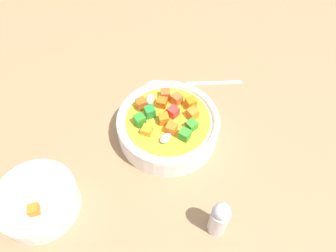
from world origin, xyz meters
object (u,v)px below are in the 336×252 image
soup_bowl_main (168,125)px  spoon (181,83)px  pepper_shaker (219,219)px  side_bowl_small (37,200)px

soup_bowl_main → spoon: (-13.12, -0.82, -2.35)cm
soup_bowl_main → pepper_shaker: pepper_shaker is taller
spoon → pepper_shaker: (28.32, 12.75, 3.61)cm
side_bowl_small → soup_bowl_main: bearing=140.1°
soup_bowl_main → spoon: soup_bowl_main is taller
spoon → side_bowl_small: side_bowl_small is taller
spoon → pepper_shaker: 31.27cm
side_bowl_small → pepper_shaker: size_ratio=1.58×
pepper_shaker → spoon: bearing=-155.8°
spoon → side_bowl_small: 35.72cm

